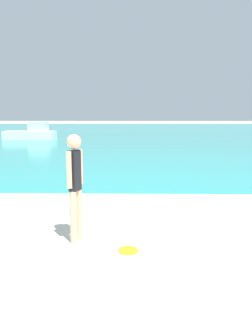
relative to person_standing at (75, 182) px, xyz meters
The scene contains 4 objects.
water 33.10m from the person_standing, 88.12° to the left, with size 160.00×60.00×0.06m, color teal.
person_standing is the anchor object (origin of this frame).
frisbee 1.35m from the person_standing, 23.56° to the right, with size 0.30×0.30×0.03m, color yellow.
boat_far 21.55m from the person_standing, 109.63° to the left, with size 4.18×1.48×1.40m.
Camera 1 is at (-0.19, 3.05, 2.05)m, focal length 32.97 mm.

